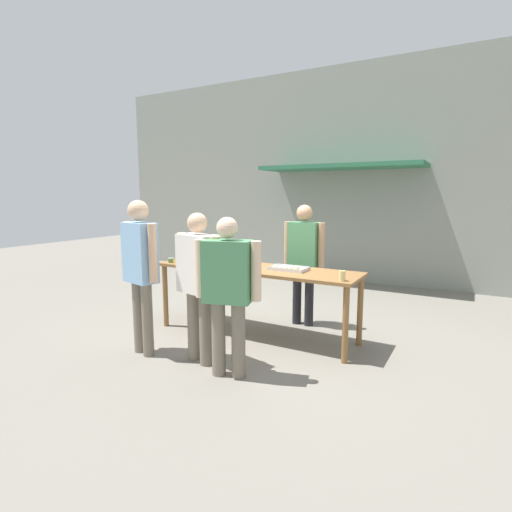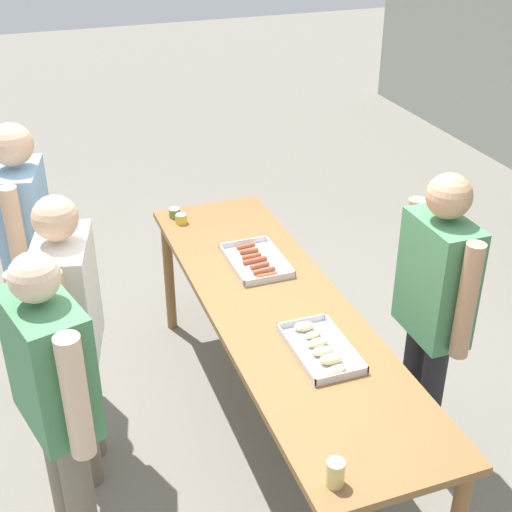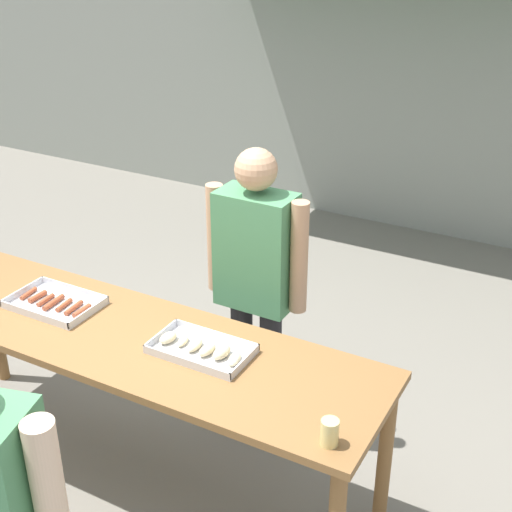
% 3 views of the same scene
% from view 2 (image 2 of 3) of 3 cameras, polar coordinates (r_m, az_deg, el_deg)
% --- Properties ---
extents(ground_plane, '(24.00, 24.00, 0.00)m').
position_cam_2_polar(ground_plane, '(4.37, 1.59, -14.05)').
color(ground_plane, slate).
extents(serving_table, '(2.72, 0.74, 0.92)m').
position_cam_2_polar(serving_table, '(3.86, 1.76, -5.22)').
color(serving_table, brown).
rests_on(serving_table, ground).
extents(food_tray_sausages, '(0.47, 0.31, 0.04)m').
position_cam_2_polar(food_tray_sausages, '(4.18, 0.00, -0.46)').
color(food_tray_sausages, silver).
rests_on(food_tray_sausages, serving_table).
extents(food_tray_buns, '(0.47, 0.27, 0.06)m').
position_cam_2_polar(food_tray_buns, '(3.47, 5.20, -7.40)').
color(food_tray_buns, silver).
rests_on(food_tray_buns, serving_table).
extents(condiment_jar_mustard, '(0.07, 0.07, 0.06)m').
position_cam_2_polar(condiment_jar_mustard, '(4.75, -6.52, 3.45)').
color(condiment_jar_mustard, '#567A38').
rests_on(condiment_jar_mustard, serving_table).
extents(condiment_jar_ketchup, '(0.07, 0.07, 0.06)m').
position_cam_2_polar(condiment_jar_ketchup, '(4.66, -6.01, 2.97)').
color(condiment_jar_ketchup, gold).
rests_on(condiment_jar_ketchup, serving_table).
extents(beer_cup, '(0.07, 0.07, 0.11)m').
position_cam_2_polar(beer_cup, '(2.82, 6.36, -16.88)').
color(beer_cup, '#DBC67A').
rests_on(beer_cup, serving_table).
extents(person_server_behind_table, '(0.60, 0.23, 1.71)m').
position_cam_2_polar(person_server_behind_table, '(3.77, 14.06, -3.38)').
color(person_server_behind_table, '#232328').
rests_on(person_server_behind_table, ground).
extents(person_customer_holding_hotdog, '(0.59, 0.31, 1.79)m').
position_cam_2_polar(person_customer_holding_hotdog, '(4.25, -17.71, 0.88)').
color(person_customer_holding_hotdog, '#756B5B').
rests_on(person_customer_holding_hotdog, ground).
extents(person_customer_with_cup, '(0.67, 0.38, 1.64)m').
position_cam_2_polar(person_customer_with_cup, '(3.31, -15.86, -10.17)').
color(person_customer_with_cup, '#756B5B').
rests_on(person_customer_with_cup, ground).
extents(person_customer_waiting_in_line, '(0.66, 0.36, 1.66)m').
position_cam_2_polar(person_customer_waiting_in_line, '(3.68, -14.58, -5.13)').
color(person_customer_waiting_in_line, '#756B5B').
rests_on(person_customer_waiting_in_line, ground).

